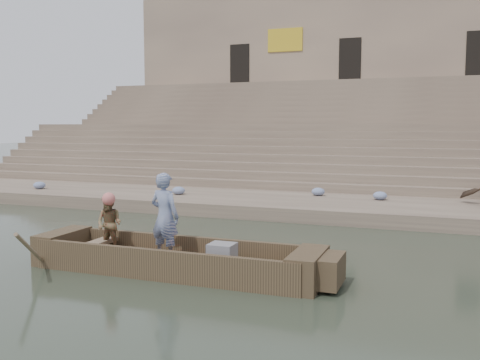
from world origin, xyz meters
The scene contains 12 objects.
ground centered at (0.00, 0.00, 0.00)m, with size 120.00×120.00×0.00m, color #2D3729.
lower_landing centered at (0.00, 8.00, 0.20)m, with size 32.00×4.00×0.40m, color gray.
mid_landing centered at (0.00, 15.50, 1.40)m, with size 32.00×3.00×2.80m, color gray.
upper_landing centered at (0.00, 22.50, 2.60)m, with size 32.00×3.00×5.20m, color gray.
ghat_steps centered at (0.00, 17.19, 1.80)m, with size 32.00×11.00×5.20m.
building_wall centered at (0.00, 26.50, 5.60)m, with size 32.00×5.07×11.20m.
main_rowboat centered at (-1.43, 0.37, 0.11)m, with size 5.00×1.30×0.22m, color brown.
rowboat_trim centered at (-1.22, 0.36, 0.31)m, with size 6.04×2.63×1.80m.
standing_man centered at (-1.61, 0.36, 1.05)m, with size 0.60×0.40×1.65m, color navy.
rowing_man centered at (-2.96, 0.52, 0.78)m, with size 0.55×0.43×1.13m, color #297B42.
television centered at (-0.47, 0.37, 0.42)m, with size 0.46×0.42×0.40m.
cloth_bundles centered at (-3.74, 8.26, 0.53)m, with size 12.59×2.19×0.26m.
Camera 1 is at (3.14, -8.31, 2.74)m, focal length 39.71 mm.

